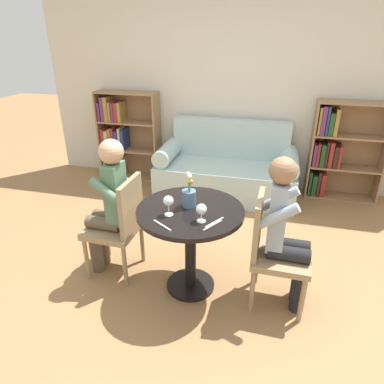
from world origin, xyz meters
TOP-DOWN VIEW (x-y plane):
  - ground_plane at (0.00, 0.00)m, footprint 16.00×16.00m
  - back_wall at (0.00, 2.31)m, footprint 5.20×0.05m
  - round_table at (0.00, 0.00)m, footprint 0.82×0.82m
  - couch at (0.00, 1.89)m, footprint 1.74×0.80m
  - bookshelf_left at (-1.55, 2.15)m, footprint 0.86×0.28m
  - bookshelf_right at (1.32, 2.15)m, footprint 0.86×0.28m
  - chair_left at (-0.63, 0.06)m, footprint 0.43×0.43m
  - chair_right at (0.63, 0.00)m, footprint 0.43×0.43m
  - person_left at (-0.72, 0.06)m, footprint 0.42×0.35m
  - person_right at (0.72, 0.00)m, footprint 0.42×0.35m
  - wine_glass_left at (-0.13, -0.12)m, footprint 0.08×0.08m
  - wine_glass_right at (0.12, -0.16)m, footprint 0.08×0.08m
  - flower_vase at (-0.02, 0.05)m, footprint 0.11×0.11m
  - knife_left_setting at (-0.13, -0.28)m, footprint 0.16×0.11m
  - fork_left_setting at (0.21, -0.19)m, footprint 0.11×0.17m
  - knife_right_setting at (0.21, -0.15)m, footprint 0.11×0.17m

SIDE VIEW (x-z plane):
  - ground_plane at x=0.00m, z-range 0.00..0.00m
  - couch at x=0.00m, z-range -0.15..0.77m
  - chair_left at x=-0.63m, z-range 0.04..0.94m
  - chair_right at x=0.63m, z-range 0.04..0.94m
  - round_table at x=0.00m, z-range 0.20..0.94m
  - bookshelf_left at x=-1.55m, z-range -0.01..1.21m
  - bookshelf_right at x=1.32m, z-range -0.01..1.21m
  - person_right at x=0.72m, z-range 0.03..1.24m
  - person_left at x=-0.72m, z-range 0.04..1.26m
  - knife_left_setting at x=-0.13m, z-range 0.74..0.74m
  - fork_left_setting at x=0.21m, z-range 0.74..0.74m
  - knife_right_setting at x=0.21m, z-range 0.74..0.74m
  - flower_vase at x=-0.02m, z-range 0.69..0.97m
  - wine_glass_right at x=0.12m, z-range 0.76..0.90m
  - wine_glass_left at x=-0.13m, z-range 0.77..0.93m
  - back_wall at x=0.00m, z-range 0.00..2.70m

